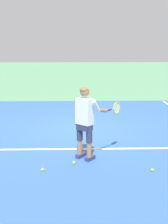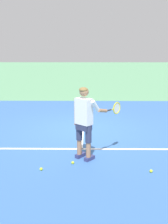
% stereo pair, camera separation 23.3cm
% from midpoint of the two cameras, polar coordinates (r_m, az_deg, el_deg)
% --- Properties ---
extents(ground_plane, '(80.00, 80.00, 0.00)m').
position_cam_midpoint_polar(ground_plane, '(8.96, -1.59, -3.57)').
color(ground_plane, '#609E70').
extents(court_inner_surface, '(10.98, 10.97, 0.00)m').
position_cam_midpoint_polar(court_inner_surface, '(8.33, -1.60, -4.87)').
color(court_inner_surface, '#3866A8').
rests_on(court_inner_surface, ground).
extents(line_service, '(8.23, 0.10, 0.01)m').
position_cam_midpoint_polar(line_service, '(7.28, -1.64, -7.58)').
color(line_service, white).
rests_on(line_service, ground).
extents(line_centre_service, '(0.10, 6.40, 0.01)m').
position_cam_midpoint_polar(line_centre_service, '(10.33, -1.56, -1.27)').
color(line_centre_service, white).
rests_on(line_centre_service, ground).
extents(tennis_player, '(1.13, 0.80, 1.71)m').
position_cam_midpoint_polar(tennis_player, '(6.36, -0.75, -1.33)').
color(tennis_player, navy).
rests_on(tennis_player, ground).
extents(tennis_ball_near_feet, '(0.07, 0.07, 0.07)m').
position_cam_midpoint_polar(tennis_ball_near_feet, '(6.18, 12.78, -11.53)').
color(tennis_ball_near_feet, '#CCE02D').
rests_on(tennis_ball_near_feet, ground).
extents(tennis_ball_by_baseline, '(0.07, 0.07, 0.07)m').
position_cam_midpoint_polar(tennis_ball_by_baseline, '(6.39, -3.16, -10.36)').
color(tennis_ball_by_baseline, '#CCE02D').
rests_on(tennis_ball_by_baseline, ground).
extents(tennis_ball_mid_court, '(0.07, 0.07, 0.07)m').
position_cam_midpoint_polar(tennis_ball_mid_court, '(6.13, -9.59, -11.59)').
color(tennis_ball_mid_court, '#CCE02D').
rests_on(tennis_ball_mid_court, ground).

